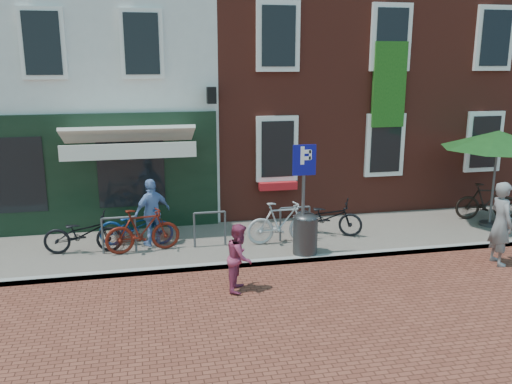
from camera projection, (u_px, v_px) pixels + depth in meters
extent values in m
plane|color=brown|center=(287.00, 264.00, 11.49)|extent=(80.00, 80.00, 0.00)
cube|color=slate|center=(311.00, 237.00, 13.10)|extent=(24.00, 3.00, 0.10)
cube|color=silver|center=(66.00, 51.00, 16.05)|extent=(8.00, 8.00, 9.00)
cube|color=maroon|center=(292.00, 35.00, 17.35)|extent=(6.00, 8.00, 10.00)
cube|color=maroon|center=(460.00, 37.00, 18.56)|extent=(6.00, 8.00, 10.00)
cylinder|color=#38393A|center=(305.00, 236.00, 11.75)|extent=(0.54, 0.54, 0.81)
ellipsoid|color=#38393A|center=(306.00, 215.00, 11.64)|extent=(0.54, 0.54, 0.24)
cylinder|color=#4C4C4F|center=(303.00, 203.00, 11.50)|extent=(0.07, 0.07, 2.33)
cube|color=navy|center=(304.00, 160.00, 11.26)|extent=(0.50, 0.04, 0.65)
cylinder|color=#4C4C4F|center=(489.00, 224.00, 13.85)|extent=(0.50, 0.50, 0.08)
cylinder|color=#4C4C4F|center=(494.00, 181.00, 13.58)|extent=(0.06, 0.06, 2.32)
cone|color=#164617|center=(499.00, 136.00, 13.31)|extent=(2.76, 2.76, 0.45)
imported|color=slate|center=(501.00, 223.00, 11.32)|extent=(0.47, 0.68, 1.79)
imported|color=#923152|center=(240.00, 257.00, 10.07)|extent=(0.67, 0.76, 1.29)
imported|color=#708EC7|center=(152.00, 212.00, 12.21)|extent=(0.97, 0.79, 1.55)
imported|color=black|center=(83.00, 233.00, 11.79)|extent=(1.72, 0.69, 0.89)
imported|color=#5A150B|center=(143.00, 230.00, 11.83)|extent=(1.68, 0.70, 0.98)
imported|color=navy|center=(136.00, 226.00, 12.31)|extent=(1.75, 0.81, 0.89)
imported|color=#A3A3A6|center=(282.00, 223.00, 12.40)|extent=(1.64, 0.49, 0.98)
imported|color=black|center=(327.00, 217.00, 13.03)|extent=(1.77, 1.28, 0.89)
imported|color=black|center=(487.00, 202.00, 14.24)|extent=(1.70, 0.87, 0.98)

